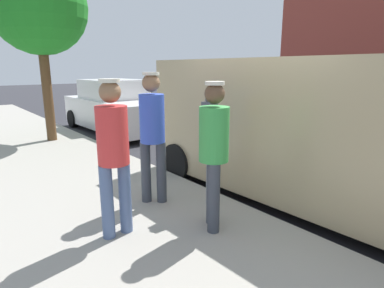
{
  "coord_description": "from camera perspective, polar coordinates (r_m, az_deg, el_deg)",
  "views": [
    {
      "loc": [
        4.19,
        2.87,
        2.02
      ],
      "look_at": [
        1.65,
        -0.26,
        1.05
      ],
      "focal_mm": 29.77,
      "sensor_mm": 36.0,
      "label": 1
    }
  ],
  "objects": [
    {
      "name": "ground_plane",
      "position": [
        5.47,
        15.5,
        -8.68
      ],
      "size": [
        80.0,
        80.0,
        0.0
      ],
      "primitive_type": "plane",
      "color": "#2D2D33"
    },
    {
      "name": "sidewalk_slab",
      "position": [
        3.54,
        -22.71,
        -21.0
      ],
      "size": [
        5.0,
        32.0,
        0.15
      ],
      "primitive_type": "cube",
      "color": "#9E998E",
      "rests_on": "ground"
    },
    {
      "name": "parking_meter_near",
      "position": [
        4.31,
        3.1,
        2.28
      ],
      "size": [
        0.14,
        0.18,
        1.52
      ],
      "color": "gray",
      "rests_on": "sidewalk_slab"
    },
    {
      "name": "pedestrian_in_blue",
      "position": [
        4.37,
        -7.12,
        2.62
      ],
      "size": [
        0.34,
        0.34,
        1.81
      ],
      "color": "#383D47",
      "rests_on": "sidewalk_slab"
    },
    {
      "name": "pedestrian_in_red",
      "position": [
        3.54,
        -13.92,
        -0.85
      ],
      "size": [
        0.36,
        0.34,
        1.76
      ],
      "color": "#4C608C",
      "rests_on": "sidewalk_slab"
    },
    {
      "name": "pedestrian_in_green",
      "position": [
        3.62,
        3.92,
        -0.55
      ],
      "size": [
        0.34,
        0.34,
        1.72
      ],
      "color": "#383D47",
      "rests_on": "sidewalk_slab"
    },
    {
      "name": "parked_van",
      "position": [
        5.07,
        21.01,
        2.79
      ],
      "size": [
        2.27,
        5.26,
        2.15
      ],
      "color": "tan",
      "rests_on": "ground"
    },
    {
      "name": "parked_sedan_behind",
      "position": [
        10.61,
        -13.37,
        6.27
      ],
      "size": [
        1.99,
        4.42,
        1.65
      ],
      "color": "white",
      "rests_on": "ground"
    },
    {
      "name": "street_tree",
      "position": [
        9.17,
        -25.8,
        21.24
      ],
      "size": [
        2.33,
        2.33,
        4.49
      ],
      "color": "brown",
      "rests_on": "sidewalk_slab"
    }
  ]
}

